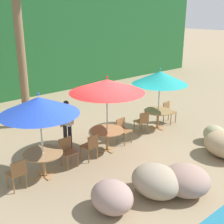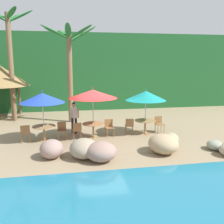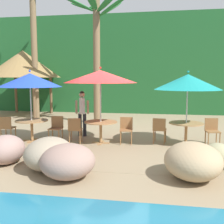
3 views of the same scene
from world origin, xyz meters
The scene contains 17 objects.
ground_plane centered at (0.00, 0.00, 0.00)m, with size 120.00×120.00×0.00m, color #937F60.
terrace_deck centered at (0.00, 0.00, 0.00)m, with size 18.00×5.20×0.01m.
foliage_backdrop centered at (0.00, 9.00, 3.00)m, with size 28.00×2.40×6.00m.
umbrella_blue centered at (-2.79, 0.02, 2.11)m, with size 2.13×2.13×2.45m.
dining_table_blue centered at (-2.79, 0.02, 0.61)m, with size 1.10×1.10×0.74m.
chair_blue_seaward centered at (-1.94, 0.12, 0.51)m, with size 0.43×0.44×0.87m.
chair_blue_inland centered at (-3.63, -0.14, 0.51)m, with size 0.45×0.46×0.87m.
umbrella_red centered at (-0.38, 0.12, 2.23)m, with size 2.40×2.40×2.55m.
dining_table_red centered at (-0.38, 0.12, 0.61)m, with size 1.10×1.10×0.74m.
chair_red_seaward centered at (0.46, 0.28, 0.51)m, with size 0.45×0.46×0.87m.
chair_red_inland centered at (-1.22, -0.07, 0.51)m, with size 0.47×0.48×0.87m.
umbrella_teal centered at (2.41, 0.35, 2.05)m, with size 2.12×2.12×2.41m.
dining_table_teal centered at (2.41, 0.35, 0.61)m, with size 1.10×1.10×0.74m.
chair_teal_seaward centered at (3.25, 0.51, 0.51)m, with size 0.46×0.46×0.87m.
chair_teal_inland centered at (1.55, 0.37, 0.51)m, with size 0.47×0.48×0.87m.
palm_tree_second centered at (-1.37, 4.00, 4.14)m, with size 3.39×3.46×5.97m.
waiter_in_white centered at (-1.30, 1.11, 0.99)m, with size 0.52×0.39×1.70m.
Camera 1 is at (-6.19, -6.86, 4.47)m, focal length 47.89 mm.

